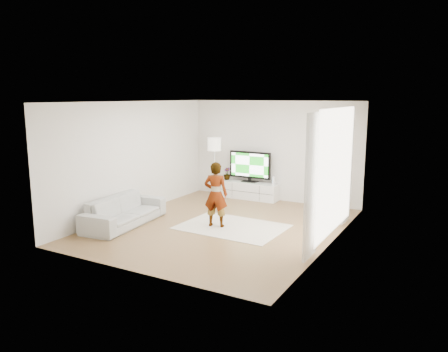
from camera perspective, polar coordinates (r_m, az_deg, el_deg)
The scene contains 17 objects.
floor at distance 10.01m, azimuth -0.33°, elevation -6.57°, with size 6.00×6.00×0.00m, color olive.
ceiling at distance 9.57m, azimuth -0.35°, elevation 9.67°, with size 6.00×6.00×0.00m, color white.
wall_left at distance 11.13m, azimuth -11.63°, elevation 2.33°, with size 0.02×6.00×2.80m, color silver.
wall_right at distance 8.76m, azimuth 14.05°, elevation 0.07°, with size 0.02×6.00×2.80m, color silver.
wall_back at distance 12.37m, azimuth 6.53°, elevation 3.27°, with size 5.00×0.02×2.80m, color silver.
wall_front at distance 7.28m, azimuth -12.06°, elevation -1.91°, with size 5.00×0.02×2.80m, color silver.
window at distance 9.04m, azimuth 14.44°, elevation 0.69°, with size 0.01×2.60×2.50m, color white.
curtain_near at distance 7.85m, azimuth 11.39°, elevation -1.37°, with size 0.04×0.70×2.60m, color white.
curtain_far at distance 10.32m, azimuth 15.85°, elevation 1.24°, with size 0.04×0.70×2.60m, color white.
media_console at distance 12.61m, azimuth 3.32°, elevation -1.87°, with size 1.73×0.49×0.49m.
television at distance 12.50m, azimuth 3.41°, elevation 1.38°, with size 1.27×0.25×0.88m.
game_console at distance 12.23m, azimuth 6.53°, elevation -0.56°, with size 0.10×0.19×0.24m.
potted_plant at distance 12.86m, azimuth 0.39°, elevation 0.31°, with size 0.20×0.20×0.36m, color #3F7238.
rug at distance 9.94m, azimuth 1.05°, elevation -6.66°, with size 2.31×1.66×0.01m, color beige.
player at distance 9.80m, azimuth -1.08°, elevation -2.42°, with size 0.54×0.35×1.48m, color #334772.
sofa at distance 10.31m, azimuth -12.88°, elevation -4.45°, with size 2.24×0.88×0.65m, color #ADADA8.
floor_lamp at distance 12.68m, azimuth -1.25°, elevation 3.83°, with size 0.39×0.39×1.73m.
Camera 1 is at (4.72, -8.33, 2.93)m, focal length 35.00 mm.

